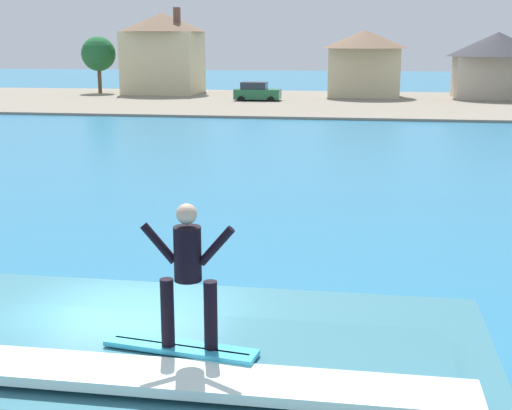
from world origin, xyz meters
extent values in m
cube|color=teal|center=(1.04, -0.74, 0.79)|extent=(7.94, 4.15, 1.58)
cube|color=teal|center=(1.04, -1.26, 1.67)|extent=(6.75, 1.87, 0.18)
cube|color=white|center=(1.04, -2.09, 1.72)|extent=(7.15, 0.75, 0.12)
cube|color=#33A5CC|center=(1.22, -1.49, 1.81)|extent=(1.91, 0.63, 0.06)
cube|color=black|center=(1.22, -1.49, 1.84)|extent=(1.71, 0.29, 0.01)
cylinder|color=black|center=(1.08, -1.52, 2.26)|extent=(0.16, 0.16, 0.83)
cylinder|color=black|center=(1.60, -1.52, 2.26)|extent=(0.16, 0.16, 0.83)
cylinder|color=black|center=(1.34, -1.52, 2.99)|extent=(0.32, 0.32, 0.64)
sphere|color=#D6A889|center=(1.34, -1.52, 3.46)|extent=(0.24, 0.24, 0.24)
cylinder|color=black|center=(1.00, -1.52, 3.10)|extent=(0.43, 0.10, 0.48)
cylinder|color=black|center=(1.68, -1.52, 3.10)|extent=(0.43, 0.10, 0.48)
cube|color=gray|center=(0.00, 54.71, 0.10)|extent=(120.00, 27.80, 0.19)
cube|color=#23663D|center=(-6.80, 54.65, 0.77)|extent=(4.15, 1.96, 0.90)
cube|color=#262D38|center=(-7.12, 54.65, 1.54)|extent=(2.29, 1.76, 0.64)
cylinder|color=black|center=(-5.45, 55.68, 0.32)|extent=(0.64, 0.22, 0.64)
cylinder|color=black|center=(-5.45, 53.62, 0.32)|extent=(0.64, 0.22, 0.64)
cylinder|color=black|center=(-8.16, 55.68, 0.32)|extent=(0.64, 0.22, 0.64)
cylinder|color=black|center=(-8.16, 53.62, 0.32)|extent=(0.64, 0.22, 0.64)
cube|color=beige|center=(-17.88, 62.34, 3.21)|extent=(7.29, 6.82, 6.41)
cone|color=brown|center=(-17.88, 62.34, 7.39)|extent=(9.04, 9.04, 1.95)
cube|color=brown|center=(-16.06, 61.31, 7.89)|extent=(0.60, 0.60, 1.80)
cube|color=beige|center=(14.98, 60.87, 2.05)|extent=(7.61, 5.61, 4.10)
cone|color=#2D2D33|center=(14.98, 60.87, 5.21)|extent=(9.44, 9.44, 2.23)
cube|color=beige|center=(2.69, 60.81, 2.41)|extent=(6.75, 4.57, 4.82)
cone|color=brown|center=(2.69, 60.81, 5.68)|extent=(8.38, 8.38, 1.72)
cylinder|color=brown|center=(1.88, 63.55, 1.88)|extent=(0.41, 0.41, 3.77)
sphere|color=#2B5637|center=(1.88, 63.55, 4.40)|extent=(2.11, 2.11, 2.11)
cylinder|color=brown|center=(-24.66, 61.68, 1.58)|extent=(0.39, 0.39, 3.16)
sphere|color=#1F6032|center=(-24.66, 61.68, 4.22)|extent=(3.53, 3.53, 3.53)
camera|label=1|loc=(3.34, -8.98, 5.35)|focal=49.15mm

